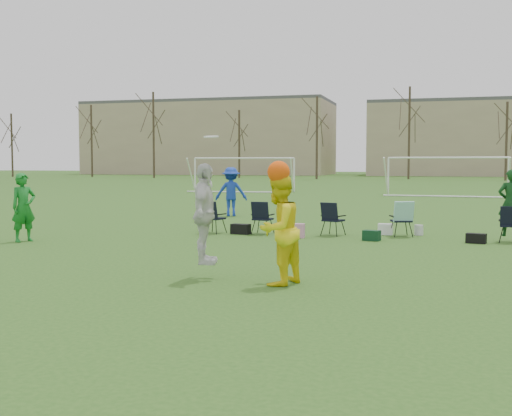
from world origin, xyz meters
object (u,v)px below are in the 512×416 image
(fielder_blue, at_px, (231,192))
(center_contest, at_px, (249,222))
(fielder_green_near, at_px, (24,207))
(goal_mid, at_px, (447,165))
(goal_left, at_px, (244,165))

(fielder_blue, xyz_separation_m, center_contest, (4.63, -13.22, 0.12))
(fielder_blue, bearing_deg, fielder_green_near, 57.81)
(fielder_blue, height_order, goal_mid, goal_mid)
(goal_left, bearing_deg, goal_mid, -13.13)
(center_contest, bearing_deg, fielder_green_near, 151.88)
(center_contest, distance_m, goal_left, 35.05)
(fielder_green_near, xyz_separation_m, center_contest, (7.46, -3.99, 0.16))
(center_contest, relative_size, goal_left, 0.35)
(fielder_green_near, bearing_deg, fielder_blue, 11.02)
(fielder_green_near, relative_size, goal_left, 0.25)
(fielder_green_near, distance_m, center_contest, 8.46)
(fielder_blue, height_order, center_contest, center_contest)
(fielder_blue, bearing_deg, center_contest, 94.15)
(center_contest, bearing_deg, fielder_blue, 109.29)
(fielder_green_near, xyz_separation_m, fielder_blue, (2.83, 9.23, 0.04))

